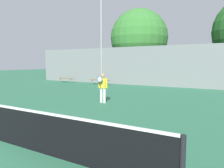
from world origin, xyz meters
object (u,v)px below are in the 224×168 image
bench_courtside_far (99,80)px  light_pole_near_left (101,16)px  tree_green_tall (139,38)px  bench_adjacent_court (66,79)px  tennis_player (103,86)px

bench_courtside_far → light_pole_near_left: 6.41m
light_pole_near_left → tree_green_tall: (2.69, 3.26, -1.93)m
tree_green_tall → bench_adjacent_court: bearing=-145.9°
bench_adjacent_court → light_pole_near_left: size_ratio=0.16×
bench_adjacent_court → tree_green_tall: (6.53, 4.42, 4.36)m
tennis_player → tree_green_tall: (-3.43, 12.43, 3.90)m
bench_adjacent_court → tree_green_tall: bearing=34.1°
bench_adjacent_court → light_pole_near_left: bearing=16.8°
tree_green_tall → bench_courtside_far: bearing=-116.1°
bench_courtside_far → bench_adjacent_court: bearing=180.0°
tennis_player → light_pole_near_left: (-6.12, 9.17, 5.84)m
light_pole_near_left → bench_adjacent_court: bearing=-163.2°
tennis_player → bench_adjacent_court: 12.79m
bench_adjacent_court → tree_green_tall: tree_green_tall is taller
light_pole_near_left → tennis_player: bearing=-56.3°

